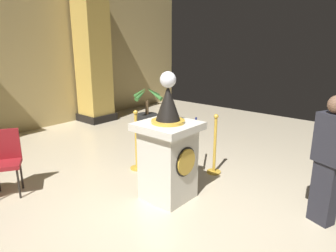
% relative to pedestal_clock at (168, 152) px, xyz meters
% --- Properties ---
extents(ground_plane, '(12.29, 12.29, 0.00)m').
position_rel_pedestal_clock_xyz_m(ground_plane, '(-0.18, -0.24, -0.70)').
color(ground_plane, beige).
extents(pedestal_clock, '(0.77, 0.77, 1.82)m').
position_rel_pedestal_clock_xyz_m(pedestal_clock, '(0.00, 0.00, 0.00)').
color(pedestal_clock, beige).
rests_on(pedestal_clock, ground_plane).
extents(stanchion_near, '(0.24, 0.24, 1.04)m').
position_rel_pedestal_clock_xyz_m(stanchion_near, '(1.16, -0.05, -0.34)').
color(stanchion_near, gold).
rests_on(stanchion_near, ground_plane).
extents(stanchion_far, '(0.24, 0.24, 1.07)m').
position_rel_pedestal_clock_xyz_m(stanchion_far, '(0.42, 1.08, -0.33)').
color(stanchion_far, gold).
rests_on(stanchion_far, ground_plane).
extents(velvet_rope, '(0.96, 0.97, 0.22)m').
position_rel_pedestal_clock_xyz_m(velvet_rope, '(0.79, 0.52, 0.09)').
color(velvet_rope, '#141947').
extents(column_right, '(0.87, 0.87, 3.92)m').
position_rel_pedestal_clock_xyz_m(column_right, '(2.09, 4.46, 1.25)').
color(column_right, black).
rests_on(column_right, ground_plane).
extents(potted_palm_right, '(0.90, 0.89, 1.16)m').
position_rel_pedestal_clock_xyz_m(potted_palm_right, '(2.08, 2.44, -0.36)').
color(potted_palm_right, black).
rests_on(potted_palm_right, ground_plane).
extents(bystander_guest, '(0.34, 0.42, 1.61)m').
position_rel_pedestal_clock_xyz_m(bystander_guest, '(0.77, -1.86, 0.15)').
color(bystander_guest, '#26262D').
rests_on(bystander_guest, ground_plane).
extents(cafe_chair_red, '(0.55, 0.55, 0.96)m').
position_rel_pedestal_clock_xyz_m(cafe_chair_red, '(-1.42, 1.90, -0.13)').
color(cafe_chair_red, black).
rests_on(cafe_chair_red, ground_plane).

